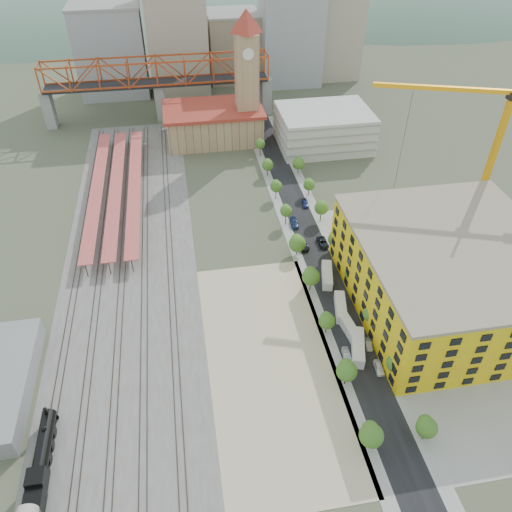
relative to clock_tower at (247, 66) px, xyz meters
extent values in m
plane|color=#474C38|center=(-8.00, -79.99, -28.70)|extent=(400.00, 400.00, 0.00)
cube|color=#605E59|center=(-44.00, -62.49, -28.67)|extent=(36.00, 165.00, 0.06)
cube|color=tan|center=(-12.00, -111.49, -28.67)|extent=(28.00, 67.00, 0.06)
cube|color=black|center=(8.00, -64.99, -28.67)|extent=(12.00, 170.00, 0.06)
cube|color=gray|center=(2.50, -64.99, -28.68)|extent=(3.00, 170.00, 0.04)
cube|color=gray|center=(13.50, -64.99, -28.68)|extent=(3.00, 170.00, 0.04)
cube|color=gray|center=(37.00, -99.99, -28.67)|extent=(50.00, 90.00, 0.06)
cube|color=#382B23|center=(-58.72, -62.49, -28.55)|extent=(0.12, 160.00, 0.18)
cube|color=#382B23|center=(-57.28, -62.49, -28.55)|extent=(0.12, 160.00, 0.18)
cube|color=#382B23|center=(-52.72, -62.49, -28.55)|extent=(0.12, 160.00, 0.18)
cube|color=#382B23|center=(-51.28, -62.49, -28.55)|extent=(0.12, 160.00, 0.18)
cube|color=#382B23|center=(-46.72, -62.49, -28.55)|extent=(0.12, 160.00, 0.18)
cube|color=#382B23|center=(-45.28, -62.49, -28.55)|extent=(0.12, 160.00, 0.18)
cube|color=#382B23|center=(-40.72, -62.49, -28.55)|extent=(0.12, 160.00, 0.18)
cube|color=#382B23|center=(-39.28, -62.49, -28.55)|extent=(0.12, 160.00, 0.18)
cube|color=#382B23|center=(-33.72, -62.49, -28.55)|extent=(0.12, 160.00, 0.18)
cube|color=#382B23|center=(-32.28, -62.49, -28.55)|extent=(0.12, 160.00, 0.18)
cube|color=#CA514D|center=(-55.00, -34.99, -24.70)|extent=(4.00, 80.00, 0.25)
cylinder|color=black|center=(-55.00, -34.99, -26.70)|extent=(0.24, 0.24, 4.00)
cube|color=#CA514D|center=(-49.00, -34.99, -24.70)|extent=(4.00, 80.00, 0.25)
cylinder|color=black|center=(-49.00, -34.99, -26.70)|extent=(0.24, 0.24, 4.00)
cube|color=#CA514D|center=(-43.00, -34.99, -24.70)|extent=(4.00, 80.00, 0.25)
cylinder|color=black|center=(-43.00, -34.99, -26.70)|extent=(0.24, 0.24, 4.00)
cube|color=tan|center=(-13.00, 2.01, -22.70)|extent=(36.00, 22.00, 12.00)
cube|color=maroon|center=(-13.00, 2.01, -16.20)|extent=(38.00, 24.00, 1.20)
cube|color=tan|center=(0.00, 0.01, -8.70)|extent=(8.00, 8.00, 40.00)
pyramid|color=maroon|center=(0.00, 0.01, 19.30)|extent=(12.00, 12.00, 8.00)
cylinder|color=white|center=(0.00, -4.09, 5.30)|extent=(4.00, 0.30, 4.00)
cube|color=silver|center=(28.00, -9.99, -21.70)|extent=(34.00, 26.00, 14.00)
cube|color=gray|center=(-78.00, 25.01, -21.20)|extent=(4.00, 6.00, 15.00)
cube|color=gray|center=(12.00, 25.01, -21.20)|extent=(4.00, 6.00, 15.00)
cube|color=gray|center=(-33.00, 25.01, -21.20)|extent=(4.00, 6.00, 15.00)
cube|color=black|center=(-33.00, 25.01, -13.20)|extent=(90.00, 9.00, 1.00)
cube|color=yellow|center=(34.00, -99.99, -19.70)|extent=(44.00, 50.00, 18.00)
cube|color=gray|center=(34.00, -99.99, -10.30)|extent=(44.60, 50.60, 0.80)
cube|color=#9EA0A3|center=(-53.00, 60.01, -9.70)|extent=(30.00, 25.00, 38.00)
cube|color=#B2A58C|center=(-23.00, 55.01, -2.70)|extent=(26.00, 22.00, 52.00)
cube|color=gray|center=(4.00, 70.01, -13.70)|extent=(24.00, 24.00, 30.00)
cube|color=#9EA0A3|center=(30.00, 60.01, 1.30)|extent=(28.00, 22.00, 60.00)
cube|color=#B2A58C|center=(54.00, 65.01, -6.70)|extent=(22.00, 20.00, 44.00)
cube|color=brown|center=(-10.00, 80.01, -15.70)|extent=(20.00, 20.00, 26.00)
ellipsoid|color=#4C6B59|center=(-88.00, 180.01, -96.70)|extent=(396.00, 216.00, 180.00)
ellipsoid|color=#4C6B59|center=(32.00, 180.01, -120.70)|extent=(484.00, 264.00, 220.00)
ellipsoid|color=#4C6B59|center=(152.00, 180.01, -98.70)|extent=(418.00, 228.00, 190.00)
cylinder|color=black|center=(-58.00, -125.55, -26.01)|extent=(2.80, 13.44, 2.80)
cube|color=black|center=(-58.00, -132.83, -25.79)|extent=(3.14, 3.36, 3.58)
cylinder|color=black|center=(-58.00, -119.95, -23.99)|extent=(0.78, 0.78, 1.79)
sphere|color=black|center=(-58.00, -123.31, -24.55)|extent=(1.12, 1.12, 1.12)
cone|color=black|center=(-58.00, -117.93, -27.69)|extent=(2.91, 1.79, 2.91)
cube|color=black|center=(-58.00, -137.87, -26.46)|extent=(3.14, 6.72, 3.14)
cube|color=#FEA710|center=(56.04, -72.67, -8.32)|extent=(1.45, 1.45, 40.76)
cube|color=#FEA710|center=(39.72, -67.20, 13.87)|extent=(32.98, 11.97, 1.09)
cube|color=silver|center=(8.00, -111.87, -27.29)|extent=(5.62, 10.62, 2.81)
cube|color=silver|center=(8.00, -105.79, -27.45)|extent=(3.58, 9.32, 2.49)
cube|color=silver|center=(8.00, -98.70, -27.42)|extent=(4.38, 9.66, 2.56)
cube|color=silver|center=(8.00, -86.58, -27.37)|extent=(4.78, 10.04, 2.66)
imported|color=silver|center=(5.00, -112.97, -27.96)|extent=(2.42, 4.56, 1.48)
imported|color=#A8A9AE|center=(5.00, -113.55, -28.00)|extent=(1.69, 4.29, 1.39)
imported|color=black|center=(5.00, -72.11, -27.93)|extent=(3.23, 5.82, 1.54)
imported|color=navy|center=(5.00, -60.99, -27.91)|extent=(2.55, 5.54, 1.57)
imported|color=white|center=(11.00, -117.70, -27.95)|extent=(2.15, 4.52, 1.49)
imported|color=gray|center=(11.00, -110.80, -28.03)|extent=(2.02, 4.20, 1.33)
imported|color=black|center=(11.00, -71.83, -27.92)|extent=(2.65, 5.60, 1.54)
imported|color=navy|center=(11.00, -50.79, -28.04)|extent=(2.34, 4.72, 1.32)
camera|label=1|loc=(-27.22, -181.84, 59.89)|focal=35.00mm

